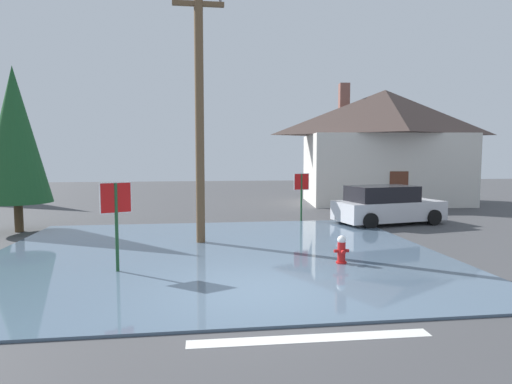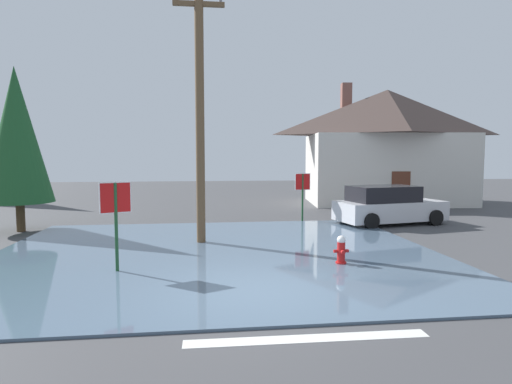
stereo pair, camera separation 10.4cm
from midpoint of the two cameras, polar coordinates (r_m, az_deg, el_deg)
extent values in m
cube|color=#424244|center=(9.13, 0.44, -13.59)|extent=(80.00, 80.00, 0.10)
cube|color=#4C6075|center=(12.60, -5.04, -8.07)|extent=(12.71, 11.10, 0.05)
cube|color=silver|center=(7.10, 7.31, -18.72)|extent=(3.85, 0.35, 0.01)
cylinder|color=#1E4C28|center=(10.86, -17.80, -4.62)|extent=(0.08, 0.08, 2.19)
cube|color=white|center=(10.77, -17.90, -0.72)|extent=(0.69, 0.33, 0.75)
cube|color=red|center=(10.77, -17.90, -0.72)|extent=(0.65, 0.32, 0.70)
cylinder|color=red|center=(11.51, 11.46, -9.28)|extent=(0.28, 0.28, 0.09)
cylinder|color=red|center=(11.44, 11.49, -7.81)|extent=(0.21, 0.21, 0.51)
sphere|color=white|center=(11.38, 11.51, -6.25)|extent=(0.22, 0.22, 0.22)
cylinder|color=red|center=(11.39, 10.77, -7.72)|extent=(0.09, 0.08, 0.08)
cylinder|color=red|center=(11.49, 12.20, -7.64)|extent=(0.09, 0.08, 0.08)
cylinder|color=red|center=(11.30, 11.73, -7.84)|extent=(0.10, 0.09, 0.10)
cylinder|color=brown|center=(13.87, -7.24, 9.86)|extent=(0.28, 0.28, 8.12)
cube|color=brown|center=(14.59, -7.39, 23.52)|extent=(1.60, 0.14, 0.14)
cylinder|color=slate|center=(14.65, -4.52, 24.00)|extent=(0.10, 0.10, 0.12)
cylinder|color=#1E4C28|center=(18.48, 6.35, -0.80)|extent=(0.08, 0.08, 2.07)
cube|color=white|center=(18.42, 6.37, 1.37)|extent=(0.69, 0.19, 0.71)
cube|color=red|center=(18.42, 6.37, 1.37)|extent=(0.66, 0.19, 0.67)
cube|color=beige|center=(26.95, 16.93, 2.92)|extent=(9.51, 6.36, 4.08)
pyramid|color=#473833|center=(27.06, 17.11, 10.06)|extent=(10.27, 6.87, 2.65)
cube|color=brown|center=(27.49, 11.98, 11.48)|extent=(0.66, 0.66, 2.39)
cube|color=#592D1E|center=(24.44, 18.77, 0.26)|extent=(1.00, 0.17, 2.00)
cube|color=silver|center=(18.76, 17.51, -2.34)|extent=(4.75, 2.71, 0.78)
cube|color=black|center=(18.48, 16.67, -0.21)|extent=(2.95, 2.13, 0.64)
cylinder|color=black|center=(20.44, 19.41, -2.52)|extent=(0.67, 0.34, 0.64)
cylinder|color=black|center=(19.02, 22.85, -3.15)|extent=(0.67, 0.34, 0.64)
cylinder|color=black|center=(18.73, 12.06, -3.00)|extent=(0.67, 0.34, 0.64)
cylinder|color=black|center=(17.18, 15.21, -3.76)|extent=(0.67, 0.34, 0.64)
cylinder|color=#4C3823|center=(18.34, -28.63, -2.92)|extent=(0.31, 0.31, 1.10)
cone|color=#1E5128|center=(18.22, -29.02, 6.65)|extent=(2.45, 2.45, 5.01)
camera|label=1|loc=(0.05, -89.76, 0.02)|focal=30.14mm
camera|label=2|loc=(0.05, 90.24, -0.02)|focal=30.14mm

